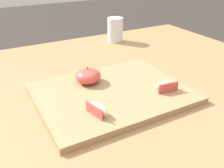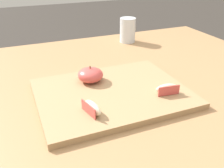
% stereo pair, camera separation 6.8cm
% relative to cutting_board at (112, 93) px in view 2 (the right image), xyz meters
% --- Properties ---
extents(dining_table, '(1.44, 0.94, 0.78)m').
position_rel_cutting_board_xyz_m(dining_table, '(-0.06, 0.08, -0.10)').
color(dining_table, '#9E754C').
rests_on(dining_table, ground_plane).
extents(cutting_board, '(0.40, 0.31, 0.02)m').
position_rel_cutting_board_xyz_m(cutting_board, '(0.00, 0.00, 0.00)').
color(cutting_board, '#A37F56').
rests_on(cutting_board, dining_table).
extents(apple_half_skin_up, '(0.07, 0.07, 0.05)m').
position_rel_cutting_board_xyz_m(apple_half_skin_up, '(-0.04, 0.08, 0.03)').
color(apple_half_skin_up, '#D14C47').
rests_on(apple_half_skin_up, cutting_board).
extents(apple_wedge_right, '(0.04, 0.07, 0.03)m').
position_rel_cutting_board_xyz_m(apple_wedge_right, '(-0.08, -0.08, 0.02)').
color(apple_wedge_right, beige).
rests_on(apple_wedge_right, cutting_board).
extents(apple_wedge_left, '(0.06, 0.03, 0.03)m').
position_rel_cutting_board_xyz_m(apple_wedge_left, '(0.13, -0.07, 0.02)').
color(apple_wedge_left, beige).
rests_on(apple_wedge_left, cutting_board).
extents(drinking_glass_water, '(0.07, 0.07, 0.10)m').
position_rel_cutting_board_xyz_m(drinking_glass_water, '(0.25, 0.42, 0.04)').
color(drinking_glass_water, silver).
rests_on(drinking_glass_water, dining_table).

